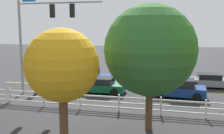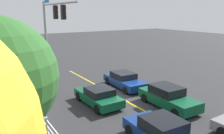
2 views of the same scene
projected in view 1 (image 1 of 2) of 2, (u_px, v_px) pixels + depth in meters
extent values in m
plane|color=#2D2D30|center=(102.00, 87.00, 23.33)|extent=(120.00, 120.00, 0.00)
cube|color=gold|center=(146.00, 89.00, 22.41)|extent=(28.00, 0.16, 0.01)
cylinder|color=gray|center=(21.00, 48.00, 20.36)|extent=(0.20, 0.20, 7.47)
cylinder|color=gray|center=(59.00, 3.00, 19.10)|extent=(6.73, 0.12, 0.12)
cube|color=#0C59B2|center=(29.00, 0.00, 19.60)|extent=(1.10, 0.03, 0.28)
cube|color=black|center=(52.00, 11.00, 19.31)|extent=(0.32, 0.28, 1.00)
sphere|color=red|center=(53.00, 7.00, 19.40)|extent=(0.17, 0.17, 0.17)
sphere|color=orange|center=(53.00, 11.00, 19.45)|extent=(0.17, 0.17, 0.17)
sphere|color=#148C19|center=(53.00, 15.00, 19.50)|extent=(0.17, 0.17, 0.17)
cube|color=black|center=(72.00, 11.00, 18.94)|extent=(0.32, 0.28, 1.00)
sphere|color=red|center=(73.00, 6.00, 19.04)|extent=(0.17, 0.17, 0.17)
sphere|color=orange|center=(73.00, 11.00, 19.08)|extent=(0.17, 0.17, 0.17)
sphere|color=#148C19|center=(73.00, 15.00, 19.13)|extent=(0.17, 0.17, 0.17)
cube|color=#0C4C2D|center=(99.00, 87.00, 21.17)|extent=(4.29, 1.94, 0.58)
cube|color=black|center=(102.00, 80.00, 21.05)|extent=(1.85, 1.72, 0.49)
cylinder|color=black|center=(79.00, 90.00, 20.66)|extent=(0.64, 0.23, 0.64)
cylinder|color=black|center=(86.00, 86.00, 22.36)|extent=(0.64, 0.23, 0.64)
cylinder|color=black|center=(114.00, 92.00, 20.04)|extent=(0.64, 0.23, 0.64)
cylinder|color=black|center=(119.00, 87.00, 21.74)|extent=(0.64, 0.23, 0.64)
cube|color=navy|center=(178.00, 90.00, 19.80)|extent=(4.13, 2.15, 0.64)
cube|color=black|center=(181.00, 83.00, 19.65)|extent=(2.04, 1.84, 0.59)
cylinder|color=black|center=(159.00, 95.00, 19.35)|extent=(0.65, 0.25, 0.64)
cylinder|color=black|center=(161.00, 89.00, 21.07)|extent=(0.65, 0.25, 0.64)
cylinder|color=black|center=(197.00, 97.00, 18.58)|extent=(0.65, 0.25, 0.64)
cylinder|color=black|center=(196.00, 92.00, 20.30)|extent=(0.65, 0.25, 0.64)
cube|color=slate|center=(212.00, 82.00, 23.06)|extent=(4.75, 1.92, 0.57)
cube|color=black|center=(209.00, 76.00, 23.04)|extent=(1.96, 1.68, 0.48)
cylinder|color=black|center=(192.00, 82.00, 24.24)|extent=(0.64, 0.23, 0.64)
cylinder|color=black|center=(194.00, 85.00, 22.60)|extent=(0.64, 0.23, 0.64)
cube|color=navy|center=(89.00, 77.00, 25.45)|extent=(4.76, 2.14, 0.61)
cube|color=black|center=(87.00, 71.00, 25.44)|extent=(2.19, 1.81, 0.51)
cylinder|color=black|center=(107.00, 78.00, 25.86)|extent=(0.65, 0.26, 0.64)
cylinder|color=black|center=(102.00, 82.00, 24.20)|extent=(0.65, 0.26, 0.64)
cylinder|color=black|center=(78.00, 77.00, 26.76)|extent=(0.65, 0.26, 0.64)
cylinder|color=black|center=(71.00, 80.00, 25.10)|extent=(0.65, 0.26, 0.64)
cube|color=#0C4C2D|center=(143.00, 79.00, 24.26)|extent=(4.71, 2.05, 0.69)
cube|color=black|center=(140.00, 72.00, 24.23)|extent=(2.22, 1.77, 0.59)
cylinder|color=black|center=(160.00, 81.00, 24.72)|extent=(0.65, 0.24, 0.64)
cylinder|color=black|center=(159.00, 84.00, 23.04)|extent=(0.65, 0.24, 0.64)
cylinder|color=black|center=(128.00, 79.00, 25.56)|extent=(0.65, 0.24, 0.64)
cylinder|color=black|center=(124.00, 82.00, 23.88)|extent=(0.65, 0.24, 0.64)
cylinder|color=#191E3F|center=(36.00, 90.00, 20.46)|extent=(0.16, 0.16, 0.85)
cylinder|color=#191E3F|center=(35.00, 89.00, 20.61)|extent=(0.16, 0.16, 0.85)
cube|color=#1E5999|center=(35.00, 81.00, 20.43)|extent=(0.47, 0.45, 0.62)
sphere|color=tan|center=(35.00, 75.00, 20.37)|extent=(0.22, 0.22, 0.22)
cube|color=white|center=(206.00, 109.00, 14.99)|extent=(0.10, 0.10, 1.15)
cube|color=white|center=(161.00, 106.00, 15.59)|extent=(0.10, 0.10, 1.15)
cube|color=white|center=(119.00, 103.00, 16.18)|extent=(0.10, 0.10, 1.15)
cube|color=white|center=(80.00, 101.00, 16.78)|extent=(0.10, 0.10, 1.15)
cube|color=white|center=(44.00, 98.00, 17.37)|extent=(0.10, 0.10, 1.15)
cube|color=white|center=(10.00, 96.00, 17.97)|extent=(0.10, 0.10, 1.15)
cube|color=white|center=(119.00, 97.00, 16.13)|extent=(26.00, 0.06, 0.09)
cube|color=white|center=(119.00, 103.00, 16.18)|extent=(26.00, 0.06, 0.09)
cube|color=white|center=(119.00, 108.00, 16.22)|extent=(26.00, 0.06, 0.09)
cylinder|color=brown|center=(64.00, 119.00, 11.52)|extent=(0.39, 0.39, 2.42)
sphere|color=gold|center=(62.00, 65.00, 11.17)|extent=(3.26, 3.26, 3.26)
cylinder|color=brown|center=(149.00, 107.00, 13.34)|extent=(0.36, 0.36, 2.41)
sphere|color=#2D6628|center=(150.00, 50.00, 12.91)|extent=(4.68, 4.68, 4.68)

